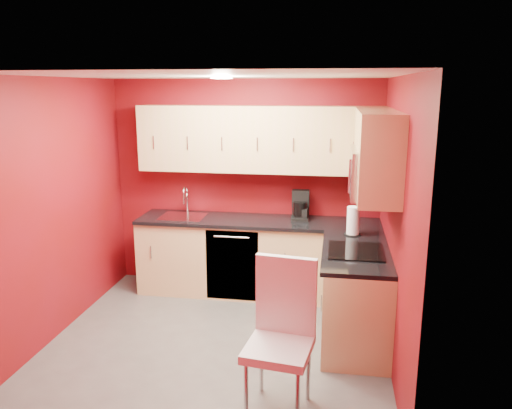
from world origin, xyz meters
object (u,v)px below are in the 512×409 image
(paper_towel, at_px, (353,221))
(napkin_holder, at_px, (302,214))
(sink, at_px, (183,213))
(coffee_maker, at_px, (300,205))
(microwave, at_px, (372,172))
(dining_chair, at_px, (279,340))

(paper_towel, bearing_deg, napkin_holder, 137.39)
(sink, distance_m, coffee_maker, 1.39)
(microwave, bearing_deg, paper_towel, 103.39)
(coffee_maker, height_order, dining_chair, coffee_maker)
(microwave, xyz_separation_m, dining_chair, (-0.69, -1.18, -1.08))
(coffee_maker, xyz_separation_m, napkin_holder, (0.03, -0.03, -0.10))
(microwave, bearing_deg, sink, 154.40)
(sink, relative_size, coffee_maker, 1.58)
(sink, distance_m, dining_chair, 2.62)
(microwave, bearing_deg, dining_chair, -120.49)
(microwave, bearing_deg, napkin_holder, 123.00)
(microwave, distance_m, sink, 2.43)
(paper_towel, height_order, dining_chair, paper_towel)
(coffee_maker, distance_m, dining_chair, 2.32)
(sink, distance_m, paper_towel, 2.02)
(sink, bearing_deg, dining_chair, -57.31)
(coffee_maker, xyz_separation_m, paper_towel, (0.59, -0.54, -0.02))
(dining_chair, bearing_deg, microwave, 67.18)
(sink, bearing_deg, microwave, -25.60)
(microwave, height_order, coffee_maker, microwave)
(sink, height_order, napkin_holder, sink)
(microwave, xyz_separation_m, napkin_holder, (-0.69, 1.06, -0.68))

